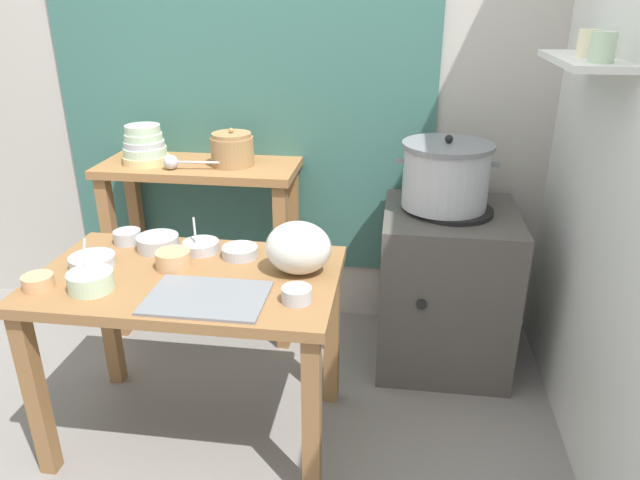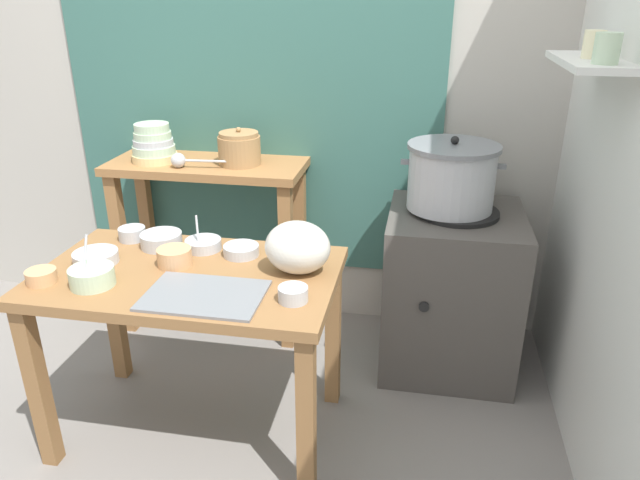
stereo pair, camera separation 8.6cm
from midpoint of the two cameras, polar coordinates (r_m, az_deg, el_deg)
name	(u,v)px [view 1 (the left image)]	position (r m, az deg, el deg)	size (l,w,h in m)	color
ground_plane	(228,435)	(2.56, -9.98, -18.20)	(9.00, 9.00, 0.00)	gray
wall_back	(291,72)	(2.99, -3.73, 15.95)	(4.40, 0.12, 2.60)	#B2ADA3
prep_table	(190,301)	(2.25, -13.59, -5.78)	(1.10, 0.66, 0.72)	olive
back_shelf_table	(202,207)	(3.00, -12.21, 3.19)	(0.96, 0.40, 0.90)	#9E6B3D
stove_block	(445,287)	(2.83, 11.20, -4.49)	(0.60, 0.61, 0.78)	#4C4742
steamer_pot	(446,175)	(2.64, 11.22, 6.23)	(0.45, 0.40, 0.32)	#B7BABF
clay_pot	(232,149)	(2.86, -9.40, 8.68)	(0.20, 0.20, 0.18)	#A37A4C
bowl_stack_enamel	(145,146)	(2.98, -17.49, 8.66)	(0.22, 0.22, 0.19)	#E5C684
ladle	(173,162)	(2.85, -14.95, 7.33)	(0.28, 0.07, 0.07)	#B7BABF
serving_tray	(207,298)	(2.02, -12.16, -5.51)	(0.40, 0.28, 0.01)	slate
plastic_bag	(298,248)	(2.12, -3.28, -0.77)	(0.24, 0.19, 0.20)	silver
prep_bowl_0	(91,280)	(2.18, -22.47, -3.64)	(0.16, 0.16, 0.18)	#B7D1AD
prep_bowl_1	(92,261)	(2.36, -22.25, -1.89)	(0.17, 0.17, 0.04)	#B7BABF
prep_bowl_2	(201,246)	(2.37, -12.54, -0.56)	(0.14, 0.14, 0.14)	#B7BABF
prep_bowl_3	(240,251)	(2.30, -8.86, -1.09)	(0.14, 0.14, 0.04)	#B7BABF
prep_bowl_4	(127,236)	(2.53, -19.16, 0.34)	(0.11, 0.11, 0.05)	#B7BABF
prep_bowl_5	(173,259)	(2.25, -15.14, -1.80)	(0.13, 0.13, 0.07)	tan
prep_bowl_6	(158,242)	(2.43, -16.46, -0.20)	(0.17, 0.17, 0.06)	#B7BABF
prep_bowl_7	(297,294)	(1.95, -3.55, -5.26)	(0.10, 0.10, 0.05)	#B7BABF
prep_bowl_8	(38,281)	(2.27, -26.72, -3.62)	(0.11, 0.11, 0.05)	tan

